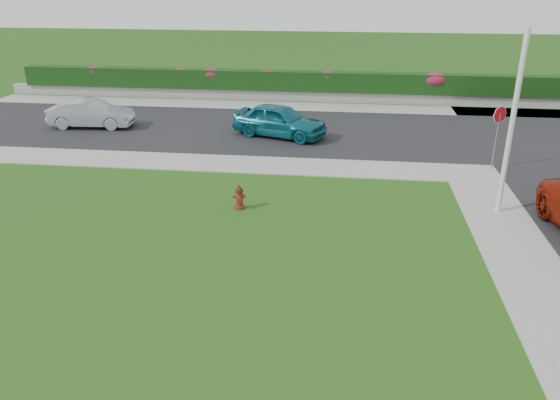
# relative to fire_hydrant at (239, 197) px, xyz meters

# --- Properties ---
(ground) EXTENTS (120.00, 120.00, 0.00)m
(ground) POSITION_rel_fire_hydrant_xyz_m (0.99, -4.83, -0.37)
(ground) COLOR black
(ground) RESTS_ON ground
(street_far) EXTENTS (26.00, 8.00, 0.04)m
(street_far) POSITION_rel_fire_hydrant_xyz_m (-4.01, 9.17, -0.35)
(street_far) COLOR black
(street_far) RESTS_ON ground
(sidewalk_far) EXTENTS (24.00, 2.00, 0.04)m
(sidewalk_far) POSITION_rel_fire_hydrant_xyz_m (-5.01, 4.17, -0.35)
(sidewalk_far) COLOR gray
(sidewalk_far) RESTS_ON ground
(curb_corner) EXTENTS (2.00, 2.00, 0.04)m
(curb_corner) POSITION_rel_fire_hydrant_xyz_m (7.99, 4.17, -0.35)
(curb_corner) COLOR gray
(curb_corner) RESTS_ON ground
(sidewalk_beyond) EXTENTS (34.00, 2.00, 0.04)m
(sidewalk_beyond) POSITION_rel_fire_hydrant_xyz_m (-0.01, 14.17, -0.35)
(sidewalk_beyond) COLOR gray
(sidewalk_beyond) RESTS_ON ground
(retaining_wall) EXTENTS (34.00, 0.40, 0.60)m
(retaining_wall) POSITION_rel_fire_hydrant_xyz_m (-0.01, 15.67, -0.07)
(retaining_wall) COLOR gray
(retaining_wall) RESTS_ON ground
(hedge) EXTENTS (32.00, 0.90, 1.10)m
(hedge) POSITION_rel_fire_hydrant_xyz_m (-0.01, 15.77, 0.78)
(hedge) COLOR black
(hedge) RESTS_ON retaining_wall
(fire_hydrant) EXTENTS (0.41, 0.39, 0.78)m
(fire_hydrant) POSITION_rel_fire_hydrant_xyz_m (0.00, 0.00, 0.00)
(fire_hydrant) COLOR #540F0D
(fire_hydrant) RESTS_ON ground
(sedan_teal) EXTENTS (4.61, 3.03, 1.46)m
(sedan_teal) POSITION_rel_fire_hydrant_xyz_m (0.28, 8.19, 0.40)
(sedan_teal) COLOR #0D5B68
(sedan_teal) RESTS_ON street_far
(sedan_silver) EXTENTS (4.06, 1.65, 1.31)m
(sedan_silver) POSITION_rel_fire_hydrant_xyz_m (-8.85, 8.67, 0.32)
(sedan_silver) COLOR #9EA1A5
(sedan_silver) RESTS_ON street_far
(utility_pole) EXTENTS (0.16, 0.16, 5.59)m
(utility_pole) POSITION_rel_fire_hydrant_xyz_m (8.10, 0.70, 2.42)
(utility_pole) COLOR silver
(utility_pole) RESTS_ON ground
(stop_sign) EXTENTS (0.56, 0.38, 2.44)m
(stop_sign) POSITION_rel_fire_hydrant_xyz_m (8.87, 4.89, 1.43)
(stop_sign) COLOR slate
(stop_sign) RESTS_ON ground
(flower_clump_a) EXTENTS (1.13, 0.73, 0.57)m
(flower_clump_a) POSITION_rel_fire_hydrant_xyz_m (-11.78, 15.67, 1.10)
(flower_clump_a) COLOR #A11B38
(flower_clump_a) RESTS_ON hedge
(flower_clump_b) EXTENTS (1.04, 0.67, 0.52)m
(flower_clump_b) POSITION_rel_fire_hydrant_xyz_m (-6.45, 15.67, 1.12)
(flower_clump_b) COLOR #A11B38
(flower_clump_b) RESTS_ON hedge
(flower_clump_c) EXTENTS (1.24, 0.80, 0.62)m
(flower_clump_c) POSITION_rel_fire_hydrant_xyz_m (-4.62, 15.67, 1.08)
(flower_clump_c) COLOR #A11B38
(flower_clump_c) RESTS_ON hedge
(flower_clump_d) EXTENTS (1.01, 0.65, 0.50)m
(flower_clump_d) POSITION_rel_fire_hydrant_xyz_m (-1.35, 15.67, 1.13)
(flower_clump_d) COLOR #A11B38
(flower_clump_d) RESTS_ON hedge
(flower_clump_e) EXTENTS (1.11, 0.72, 0.56)m
(flower_clump_e) POSITION_rel_fire_hydrant_xyz_m (2.11, 15.67, 1.11)
(flower_clump_e) COLOR #A11B38
(flower_clump_e) RESTS_ON hedge
(flower_clump_f) EXTENTS (1.51, 0.97, 0.76)m
(flower_clump_f) POSITION_rel_fire_hydrant_xyz_m (8.07, 15.67, 1.03)
(flower_clump_f) COLOR #A11B38
(flower_clump_f) RESTS_ON hedge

